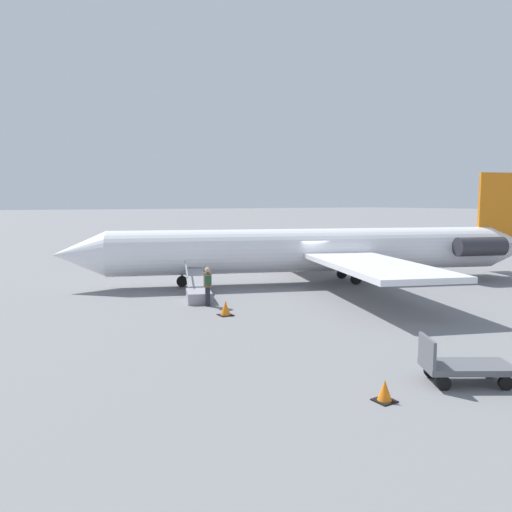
% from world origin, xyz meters
% --- Properties ---
extents(ground_plane, '(600.00, 600.00, 0.00)m').
position_xyz_m(ground_plane, '(0.00, 0.00, 0.00)').
color(ground_plane, slate).
extents(airplane_main, '(27.57, 21.50, 6.41)m').
position_xyz_m(airplane_main, '(-0.83, 0.31, 1.92)').
color(airplane_main, white).
rests_on(airplane_main, ground).
extents(boarding_stairs, '(2.35, 4.11, 1.63)m').
position_xyz_m(boarding_stairs, '(7.70, 1.13, 0.37)').
color(boarding_stairs, '#99999E').
rests_on(boarding_stairs, ground).
extents(passenger, '(0.44, 0.57, 1.74)m').
position_xyz_m(passenger, '(7.95, 2.69, 1.00)').
color(passenger, '#23232D').
rests_on(passenger, ground).
extents(luggage_cart, '(2.45, 2.09, 1.22)m').
position_xyz_m(luggage_cart, '(6.69, 14.74, 0.46)').
color(luggage_cart, '#595B60').
rests_on(luggage_cart, ground).
extents(traffic_cone_near_stairs, '(0.56, 0.56, 0.61)m').
position_xyz_m(traffic_cone_near_stairs, '(8.16, 4.74, 0.28)').
color(traffic_cone_near_stairs, black).
rests_on(traffic_cone_near_stairs, ground).
extents(traffic_cone_near_cart, '(0.47, 0.47, 0.51)m').
position_xyz_m(traffic_cone_near_cart, '(9.23, 14.51, 0.23)').
color(traffic_cone_near_cart, black).
rests_on(traffic_cone_near_cart, ground).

